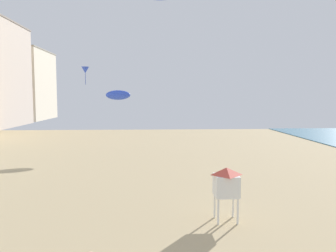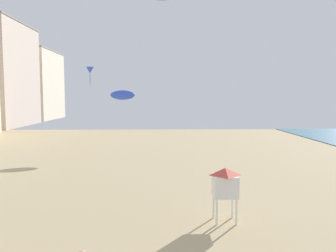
{
  "view_description": "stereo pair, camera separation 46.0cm",
  "coord_description": "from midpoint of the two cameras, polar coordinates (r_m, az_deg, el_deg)",
  "views": [
    {
      "loc": [
        2.58,
        0.06,
        5.86
      ],
      "look_at": [
        3.49,
        18.35,
        4.26
      ],
      "focal_mm": 36.53,
      "sensor_mm": 36.0,
      "label": 1
    },
    {
      "loc": [
        3.04,
        0.05,
        5.86
      ],
      "look_at": [
        3.49,
        18.35,
        4.26
      ],
      "focal_mm": 36.53,
      "sensor_mm": 36.0,
      "label": 2
    }
  ],
  "objects": [
    {
      "name": "boardwalk_hotel_distant",
      "position": [
        93.77,
        -23.19,
        6.31
      ],
      "size": [
        12.1,
        18.32,
        17.31
      ],
      "color": "beige",
      "rests_on": "ground"
    },
    {
      "name": "lifeguard_stand",
      "position": [
        16.36,
        8.89,
        -9.3
      ],
      "size": [
        1.1,
        1.1,
        2.55
      ],
      "rotation": [
        0.0,
        0.0,
        0.18
      ],
      "color": "white",
      "rests_on": "ground"
    },
    {
      "name": "kite_blue_delta",
      "position": [
        36.49,
        -14.0,
        9.05
      ],
      "size": [
        0.8,
        0.8,
        1.81
      ],
      "color": "blue"
    },
    {
      "name": "kite_blue_parafoil_2",
      "position": [
        37.41,
        -8.69,
        5.13
      ],
      "size": [
        2.64,
        0.73,
        1.03
      ],
      "color": "blue"
    }
  ]
}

